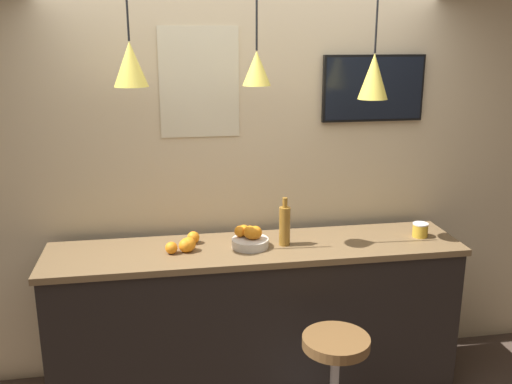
# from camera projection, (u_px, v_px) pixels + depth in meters

# --- Properties ---
(back_wall) EXTENTS (8.00, 0.06, 2.90)m
(back_wall) POSITION_uv_depth(u_px,v_px,m) (246.00, 163.00, 3.79)
(back_wall) COLOR beige
(back_wall) RESTS_ON ground_plane
(service_counter) EXTENTS (2.58, 0.57, 1.01)m
(service_counter) POSITION_uv_depth(u_px,v_px,m) (256.00, 319.00, 3.67)
(service_counter) COLOR black
(service_counter) RESTS_ON ground_plane
(bar_stool) EXTENTS (0.39, 0.39, 0.70)m
(bar_stool) POSITION_uv_depth(u_px,v_px,m) (334.00, 373.00, 3.13)
(bar_stool) COLOR #B7B7BC
(bar_stool) RESTS_ON ground_plane
(fruit_bowl) EXTENTS (0.23, 0.23, 0.14)m
(fruit_bowl) POSITION_uv_depth(u_px,v_px,m) (250.00, 238.00, 3.52)
(fruit_bowl) COLOR beige
(fruit_bowl) RESTS_ON service_counter
(orange_pile) EXTENTS (0.22, 0.23, 0.09)m
(orange_pile) POSITION_uv_depth(u_px,v_px,m) (186.00, 244.00, 3.46)
(orange_pile) COLOR orange
(orange_pile) RESTS_ON service_counter
(juice_bottle) EXTENTS (0.07, 0.07, 0.31)m
(juice_bottle) POSITION_uv_depth(u_px,v_px,m) (285.00, 225.00, 3.53)
(juice_bottle) COLOR olive
(juice_bottle) RESTS_ON service_counter
(spread_jar) EXTENTS (0.10, 0.10, 0.09)m
(spread_jar) POSITION_uv_depth(u_px,v_px,m) (420.00, 230.00, 3.69)
(spread_jar) COLOR gold
(spread_jar) RESTS_ON service_counter
(pendant_lamp_left) EXTENTS (0.19, 0.19, 0.80)m
(pendant_lamp_left) POSITION_uv_depth(u_px,v_px,m) (130.00, 64.00, 3.10)
(pendant_lamp_left) COLOR black
(pendant_lamp_middle) EXTENTS (0.16, 0.16, 0.81)m
(pendant_lamp_middle) POSITION_uv_depth(u_px,v_px,m) (257.00, 67.00, 3.22)
(pendant_lamp_middle) COLOR black
(pendant_lamp_right) EXTENTS (0.18, 0.18, 0.90)m
(pendant_lamp_right) POSITION_uv_depth(u_px,v_px,m) (374.00, 76.00, 3.35)
(pendant_lamp_right) COLOR black
(mounted_tv) EXTENTS (0.69, 0.04, 0.43)m
(mounted_tv) POSITION_uv_depth(u_px,v_px,m) (374.00, 88.00, 3.75)
(mounted_tv) COLOR black
(wall_poster) EXTENTS (0.50, 0.01, 0.69)m
(wall_poster) POSITION_uv_depth(u_px,v_px,m) (199.00, 83.00, 3.57)
(wall_poster) COLOR beige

